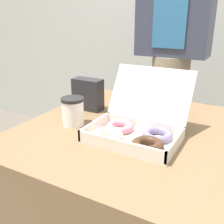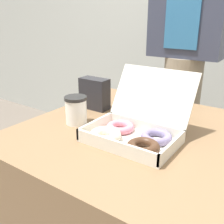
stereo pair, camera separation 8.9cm
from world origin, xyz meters
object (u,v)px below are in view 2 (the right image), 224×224
object	(u,v)px
coffee_cup	(76,110)
person_customer	(187,41)
donut_box	(134,130)
napkin_holder	(95,94)

from	to	relation	value
coffee_cup	person_customer	size ratio (longest dim) A/B	0.06
donut_box	napkin_holder	size ratio (longest dim) A/B	2.24
donut_box	coffee_cup	world-z (taller)	donut_box
donut_box	coffee_cup	bearing A→B (deg)	-179.39
napkin_holder	person_customer	bearing A→B (deg)	66.21
person_customer	coffee_cup	bearing A→B (deg)	-104.06
napkin_holder	coffee_cup	bearing A→B (deg)	-74.16
donut_box	person_customer	bearing A→B (deg)	97.29
coffee_cup	person_customer	xyz separation A→B (m)	(0.17, 0.67, 0.21)
person_customer	donut_box	bearing A→B (deg)	-82.71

